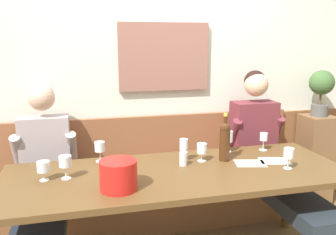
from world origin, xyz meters
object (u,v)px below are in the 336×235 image
at_px(wine_glass_by_bottle, 202,149).
at_px(wine_glass_mid_right, 264,138).
at_px(wine_glass_right_end, 100,148).
at_px(potted_plant, 321,88).
at_px(wine_bottle_amber_mid, 225,140).
at_px(wine_glass_left_end, 184,146).
at_px(wine_glass_near_bucket, 228,137).
at_px(water_tumbler_right, 183,159).
at_px(wine_glass_center_rear, 65,162).
at_px(dining_table, 178,182).
at_px(person_center_right_seat, 271,157).
at_px(person_right_seat, 42,184).
at_px(wine_glass_mid_left, 43,168).
at_px(ice_bucket, 118,175).
at_px(wall_bench, 157,193).
at_px(wine_glass_center_front, 289,154).

height_order(wine_glass_by_bottle, wine_glass_mid_right, wine_glass_mid_right).
height_order(wine_glass_right_end, potted_plant, potted_plant).
xyz_separation_m(wine_bottle_amber_mid, wine_glass_left_end, (-0.29, 0.06, -0.04)).
height_order(wine_glass_near_bucket, water_tumbler_right, wine_glass_near_bucket).
bearing_deg(wine_glass_center_rear, wine_glass_right_end, 50.85).
bearing_deg(wine_glass_right_end, dining_table, -33.75).
xyz_separation_m(person_center_right_seat, wine_glass_right_end, (-1.38, -0.01, 0.19)).
distance_m(person_right_seat, wine_glass_mid_left, 0.33).
distance_m(dining_table, ice_bucket, 0.48).
bearing_deg(wine_glass_center_rear, person_right_seat, 124.75).
bearing_deg(person_center_right_seat, person_right_seat, -178.90).
bearing_deg(person_right_seat, water_tumbler_right, -11.53).
bearing_deg(wall_bench, person_right_seat, -157.18).
height_order(person_center_right_seat, wine_glass_right_end, person_center_right_seat).
relative_size(wine_glass_center_front, water_tumbler_right, 1.51).
relative_size(person_right_seat, potted_plant, 2.97).
xyz_separation_m(wine_glass_left_end, wine_glass_mid_left, (-0.95, -0.14, -0.03)).
bearing_deg(wine_glass_right_end, potted_plant, 10.48).
relative_size(wine_bottle_amber_mid, wine_glass_by_bottle, 2.64).
relative_size(ice_bucket, wine_glass_right_end, 1.51).
xyz_separation_m(person_center_right_seat, ice_bucket, (-1.30, -0.53, 0.17)).
xyz_separation_m(person_right_seat, wine_glass_near_bucket, (1.38, 0.01, 0.24)).
bearing_deg(wine_glass_center_front, person_center_right_seat, 72.63).
bearing_deg(wine_glass_mid_right, wine_glass_right_end, 178.20).
distance_m(ice_bucket, wine_glass_mid_right, 1.29).
height_order(ice_bucket, wine_glass_mid_left, ice_bucket).
bearing_deg(dining_table, wine_glass_center_front, -9.59).
relative_size(wine_glass_left_end, water_tumbler_right, 1.72).
relative_size(person_right_seat, wine_glass_right_end, 8.81).
bearing_deg(wine_glass_mid_left, wine_glass_center_rear, -1.33).
relative_size(person_right_seat, wine_glass_by_bottle, 9.70).
distance_m(ice_bucket, water_tumbler_right, 0.57).
xyz_separation_m(wine_glass_near_bucket, potted_plant, (1.10, 0.40, 0.30)).
height_order(person_right_seat, wine_bottle_amber_mid, person_right_seat).
bearing_deg(wine_glass_left_end, wall_bench, 101.49).
height_order(wall_bench, wine_glass_left_end, wall_bench).
bearing_deg(dining_table, wine_glass_center_rear, 176.19).
distance_m(wine_glass_right_end, wine_glass_center_front, 1.31).
distance_m(wine_glass_by_bottle, wine_glass_center_rear, 0.95).
bearing_deg(wall_bench, wine_glass_mid_left, -143.53).
bearing_deg(wine_glass_near_bucket, wine_glass_right_end, 179.33).
relative_size(wine_glass_mid_right, potted_plant, 0.33).
bearing_deg(water_tumbler_right, wine_glass_mid_right, 14.27).
height_order(wine_glass_left_end, potted_plant, potted_plant).
xyz_separation_m(wine_bottle_amber_mid, wine_glass_mid_right, (0.40, 0.15, -0.05)).
height_order(dining_table, wine_glass_near_bucket, wine_glass_near_bucket).
height_order(person_center_right_seat, wine_bottle_amber_mid, person_center_right_seat).
bearing_deg(wine_glass_by_bottle, wall_bench, 113.17).
relative_size(person_right_seat, water_tumbler_right, 13.46).
bearing_deg(wine_glass_center_front, wine_glass_mid_left, 173.68).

